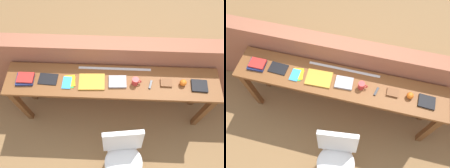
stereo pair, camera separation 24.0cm
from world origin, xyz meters
TOP-DOWN VIEW (x-y plane):
  - ground_plane at (0.00, 0.00)m, footprint 40.00×40.00m
  - brick_wall_back at (0.00, 0.64)m, footprint 6.00×0.20m
  - sideboard at (0.00, 0.30)m, footprint 2.50×0.44m
  - chair_white_moulded at (0.16, -0.46)m, footprint 0.49×0.50m
  - book_stack_leftmost at (-1.01, 0.28)m, footprint 0.21×0.18m
  - magazine_cycling at (-0.75, 0.29)m, footprint 0.22×0.16m
  - pamphlet_pile_colourful at (-0.50, 0.27)m, footprint 0.16×0.19m
  - book_open_centre at (-0.23, 0.27)m, footprint 0.31×0.22m
  - book_grey_hardcover at (0.06, 0.29)m, footprint 0.21×0.17m
  - mug at (0.27, 0.28)m, footprint 0.11×0.08m
  - multitool_folded at (0.44, 0.27)m, footprint 0.05×0.11m
  - leather_journal_brown at (0.62, 0.29)m, footprint 0.13×0.10m
  - sports_ball_small at (0.81, 0.29)m, footprint 0.08×0.08m
  - book_repair_rightmost at (1.00, 0.27)m, footprint 0.19×0.16m
  - ruler_metal_back_edge at (0.02, 0.47)m, footprint 0.87×0.03m

SIDE VIEW (x-z plane):
  - ground_plane at x=0.00m, z-range 0.00..0.00m
  - chair_white_moulded at x=0.16m, z-range 0.08..0.97m
  - brick_wall_back at x=0.00m, z-range 0.00..1.15m
  - sideboard at x=0.00m, z-range 0.30..1.18m
  - ruler_metal_back_edge at x=0.02m, z-range 0.88..0.88m
  - pamphlet_pile_colourful at x=-0.50m, z-range 0.88..0.89m
  - magazine_cycling at x=-0.75m, z-range 0.88..0.89m
  - multitool_folded at x=0.44m, z-range 0.88..0.90m
  - book_open_centre at x=-0.23m, z-range 0.88..0.90m
  - book_repair_rightmost at x=1.00m, z-range 0.88..0.90m
  - leather_journal_brown at x=0.62m, z-range 0.88..0.90m
  - book_grey_hardcover at x=0.06m, z-range 0.88..0.91m
  - book_stack_leftmost at x=-1.01m, z-range 0.88..0.93m
  - sports_ball_small at x=0.81m, z-range 0.88..0.96m
  - mug at x=0.27m, z-range 0.88..0.97m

